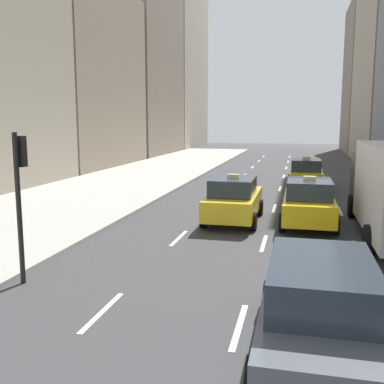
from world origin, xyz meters
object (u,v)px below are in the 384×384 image
taxi_lead (234,199)px  sedan_black_near (320,307)px  taxi_second (306,174)px  traffic_light_pole (20,183)px  taxi_third (309,202)px

taxi_lead → sedan_black_near: (2.80, -9.78, 0.00)m
taxi_second → traffic_light_pole: traffic_light_pole is taller
taxi_lead → taxi_third: (2.80, 0.02, 0.00)m
taxi_third → sedan_black_near: (0.00, -9.80, 0.00)m
taxi_second → taxi_third: same height
traffic_light_pole → taxi_second: bearing=68.4°
taxi_second → taxi_third: 9.25m
taxi_lead → taxi_second: (2.80, 9.28, 0.00)m
taxi_second → traffic_light_pole: bearing=-111.6°
traffic_light_pole → sedan_black_near: bearing=-16.7°
taxi_lead → taxi_third: bearing=0.5°
taxi_third → traffic_light_pole: bearing=-131.0°
taxi_second → sedan_black_near: (0.00, -19.06, 0.00)m
taxi_lead → sedan_black_near: taxi_lead is taller
taxi_third → traffic_light_pole: 10.41m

